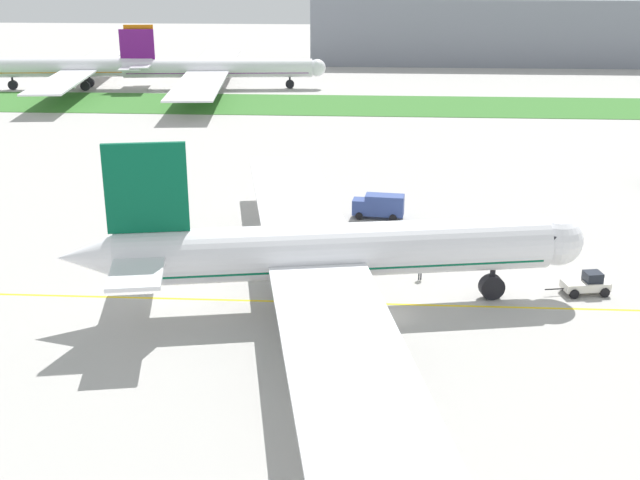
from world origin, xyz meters
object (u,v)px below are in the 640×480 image
at_px(ground_crew_wingwalker_port, 420,270).
at_px(service_truck_fuel_bowser, 379,206).
at_px(parked_airliner_far_left, 76,68).
at_px(parked_airliner_far_centre, 214,69).
at_px(airliner_foreground, 328,252).
at_px(pushback_tug, 587,284).

distance_m(ground_crew_wingwalker_port, service_truck_fuel_bowser, 19.73).
bearing_deg(parked_airliner_far_left, parked_airliner_far_centre, 4.32).
distance_m(service_truck_fuel_bowser, parked_airliner_far_centre, 102.70).
relative_size(airliner_foreground, parked_airliner_far_centre, 0.89).
bearing_deg(pushback_tug, parked_airliner_far_left, 127.78).
distance_m(airliner_foreground, pushback_tug, 24.97).
bearing_deg(service_truck_fuel_bowser, pushback_tug, -48.31).
bearing_deg(service_truck_fuel_bowser, ground_crew_wingwalker_port, -78.56).
bearing_deg(parked_airliner_far_left, airliner_foreground, -61.49).
bearing_deg(ground_crew_wingwalker_port, pushback_tug, -9.03).
xyz_separation_m(parked_airliner_far_left, parked_airliner_far_centre, (31.83, 2.40, -0.32)).
distance_m(airliner_foreground, parked_airliner_far_centre, 126.17).
bearing_deg(airliner_foreground, pushback_tug, 10.59).
xyz_separation_m(airliner_foreground, service_truck_fuel_bowser, (4.76, 26.32, -3.72)).
distance_m(pushback_tug, ground_crew_wingwalker_port, 15.70).
bearing_deg(ground_crew_wingwalker_port, parked_airliner_far_left, 123.19).
height_order(pushback_tug, ground_crew_wingwalker_port, pushback_tug).
relative_size(pushback_tug, parked_airliner_far_left, 0.09).
height_order(ground_crew_wingwalker_port, parked_airliner_far_left, parked_airliner_far_left).
relative_size(service_truck_fuel_bowser, parked_airliner_far_left, 0.09).
xyz_separation_m(service_truck_fuel_bowser, parked_airliner_far_left, (-69.61, 93.05, 3.35)).
xyz_separation_m(pushback_tug, ground_crew_wingwalker_port, (-15.50, 2.46, 0.08)).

